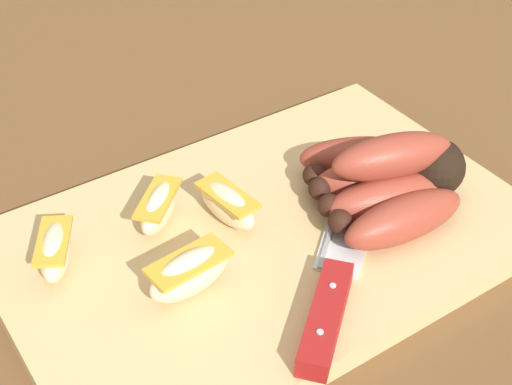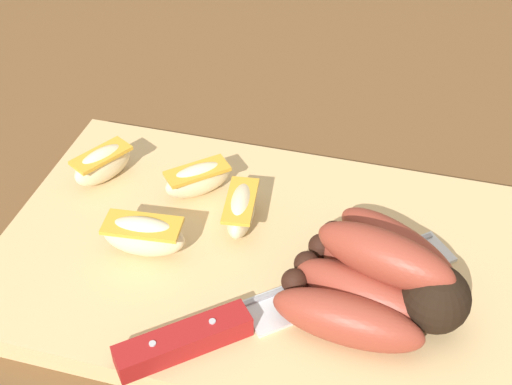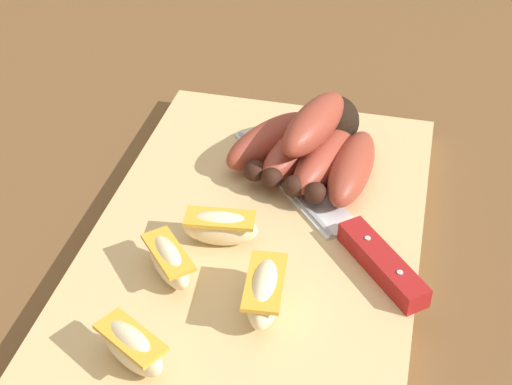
{
  "view_description": "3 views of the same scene",
  "coord_description": "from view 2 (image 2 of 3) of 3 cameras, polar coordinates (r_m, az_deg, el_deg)",
  "views": [
    {
      "loc": [
        -0.27,
        -0.36,
        0.43
      ],
      "look_at": [
        0.0,
        0.05,
        0.03
      ],
      "focal_mm": 52.18,
      "sensor_mm": 36.0,
      "label": 1
    },
    {
      "loc": [
        0.1,
        -0.37,
        0.43
      ],
      "look_at": [
        -0.01,
        0.04,
        0.06
      ],
      "focal_mm": 48.0,
      "sensor_mm": 36.0,
      "label": 2
    },
    {
      "loc": [
        -0.49,
        -0.1,
        0.45
      ],
      "look_at": [
        0.02,
        0.02,
        0.05
      ],
      "focal_mm": 53.51,
      "sensor_mm": 36.0,
      "label": 3
    }
  ],
  "objects": [
    {
      "name": "ground_plane",
      "position": [
        0.57,
        0.17,
        -7.33
      ],
      "size": [
        6.0,
        6.0,
        0.0
      ],
      "primitive_type": "plane",
      "color": "brown"
    },
    {
      "name": "apple_wedge_middle",
      "position": [
        0.61,
        -4.87,
        1.11
      ],
      "size": [
        0.06,
        0.06,
        0.03
      ],
      "color": "beige",
      "rests_on": "cutting_board"
    },
    {
      "name": "apple_wedge_extra",
      "position": [
        0.58,
        -1.28,
        -1.39
      ],
      "size": [
        0.03,
        0.07,
        0.03
      ],
      "color": "beige",
      "rests_on": "cutting_board"
    },
    {
      "name": "apple_wedge_far",
      "position": [
        0.56,
        -9.34,
        -3.56
      ],
      "size": [
        0.07,
        0.03,
        0.04
      ],
      "color": "beige",
      "rests_on": "cutting_board"
    },
    {
      "name": "apple_wedge_near",
      "position": [
        0.64,
        -12.66,
        2.33
      ],
      "size": [
        0.05,
        0.06,
        0.03
      ],
      "color": "beige",
      "rests_on": "cutting_board"
    },
    {
      "name": "cutting_board",
      "position": [
        0.58,
        -0.08,
        -5.45
      ],
      "size": [
        0.43,
        0.28,
        0.02
      ],
      "primitive_type": "cube",
      "color": "tan",
      "rests_on": "ground_plane"
    },
    {
      "name": "banana_bunch",
      "position": [
        0.52,
        10.4,
        -7.11
      ],
      "size": [
        0.14,
        0.15,
        0.07
      ],
      "color": "black",
      "rests_on": "cutting_board"
    },
    {
      "name": "chefs_knife",
      "position": [
        0.51,
        -0.91,
        -10.51
      ],
      "size": [
        0.23,
        0.2,
        0.02
      ],
      "color": "silver",
      "rests_on": "cutting_board"
    }
  ]
}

